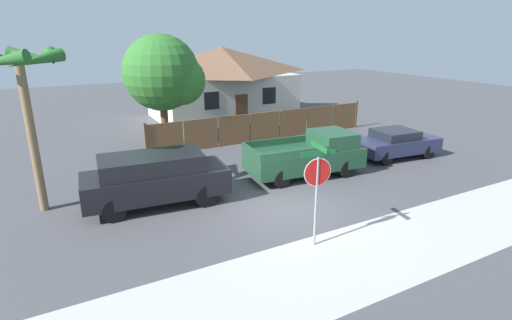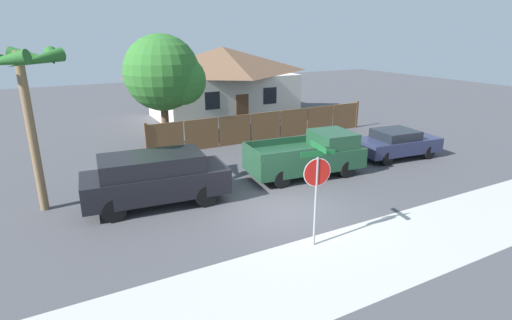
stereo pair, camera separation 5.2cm
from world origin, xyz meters
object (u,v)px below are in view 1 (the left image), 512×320
oak_tree (165,75)px  stop_sign (317,178)px  red_suv (155,178)px  palm_tree (21,73)px  parked_sedan (396,143)px  house (222,81)px  orange_pickup (309,155)px

oak_tree → stop_sign: bearing=-87.8°
oak_tree → red_suv: oak_tree is taller
palm_tree → parked_sedan: palm_tree is taller
oak_tree → red_suv: (-2.75, -7.45, -2.75)m
parked_sedan → stop_sign: stop_sign is taller
parked_sedan → palm_tree: bearing=-179.7°
stop_sign → parked_sedan: bearing=40.5°
oak_tree → house: bearing=44.8°
orange_pickup → oak_tree: bearing=122.7°
oak_tree → orange_pickup: bearing=-63.0°
red_suv → orange_pickup: (6.56, -0.02, -0.14)m
orange_pickup → parked_sedan: (5.25, 0.02, -0.16)m
oak_tree → stop_sign: 12.56m
house → parked_sedan: (3.39, -13.09, -1.82)m
house → stop_sign: bearing=-106.1°
parked_sedan → orange_pickup: bearing=-174.1°
house → oak_tree: oak_tree is taller
house → palm_tree: bearing=-135.8°
parked_sedan → stop_sign: (-8.59, -4.98, 1.34)m
oak_tree → parked_sedan: oak_tree is taller
orange_pickup → parked_sedan: orange_pickup is taller
house → red_suv: (-8.42, -13.09, -1.52)m
house → palm_tree: size_ratio=1.85×
oak_tree → orange_pickup: 8.87m
red_suv → oak_tree: bearing=75.4°
house → red_suv: 15.64m
stop_sign → oak_tree: bearing=102.6°
house → orange_pickup: bearing=-98.1°
palm_tree → oak_tree: bearing=43.6°
palm_tree → orange_pickup: palm_tree is taller
red_suv → orange_pickup: bearing=5.5°
house → stop_sign: (-5.20, -18.07, -0.48)m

